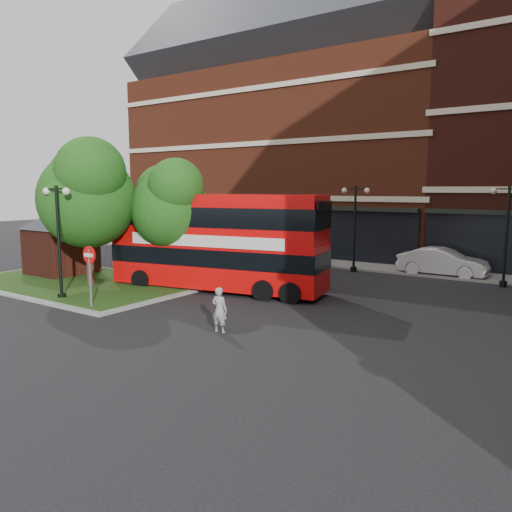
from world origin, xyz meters
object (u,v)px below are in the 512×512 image
Objects in this scene: woman at (219,310)px; car_silver at (299,256)px; bus at (216,236)px; car_white at (443,262)px.

car_silver is (-5.14, 14.52, -0.15)m from woman.
bus is 2.89× the size of car_silver.
bus is 7.40m from woman.
car_white is (8.49, 1.21, 0.15)m from car_silver.
car_white reaches higher than woman.
car_white is at bearing 42.02° from bus.
bus is 6.90× the size of woman.
woman is at bearing -162.61° from car_silver.
car_white is (3.36, 15.73, 0.00)m from woman.
car_silver is at bearing 83.39° from bus.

